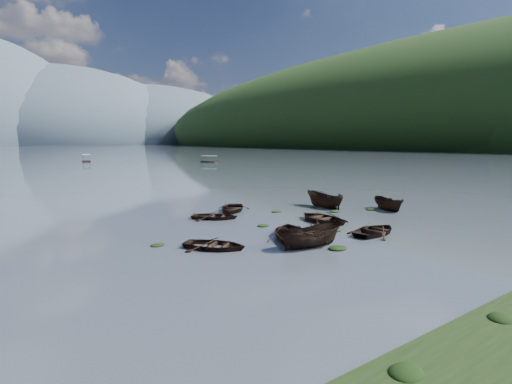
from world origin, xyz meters
TOP-DOWN VIEW (x-y plane):
  - ground_plane at (0.00, 0.00)m, footprint 2400.00×2400.00m
  - right_hill_far at (460.00, 220.00)m, footprint 520.00×1200.00m
  - haze_mtn_c at (140.00, 900.00)m, footprint 520.00×520.00m
  - haze_mtn_d at (320.00, 900.00)m, footprint 520.00×520.00m
  - rowboat_0 at (-9.46, 3.34)m, footprint 4.80×5.03m
  - rowboat_1 at (-3.49, 2.94)m, footprint 5.79×6.08m
  - rowboat_2 at (-4.27, 0.02)m, footprint 4.81×2.37m
  - rowboat_3 at (2.19, 5.61)m, footprint 3.74×4.98m
  - rowboat_4 at (2.10, -0.06)m, footprint 4.84×3.80m
  - rowboat_5 at (11.49, 5.63)m, footprint 2.67×4.29m
  - rowboat_6 at (-4.60, 11.77)m, footprint 4.91×4.85m
  - rowboat_7 at (-1.33, 14.16)m, footprint 5.45×5.57m
  - rowboat_8 at (7.49, 10.50)m, footprint 1.81×4.74m
  - weed_clump_0 at (-3.25, -1.31)m, footprint 1.24×1.01m
  - weed_clump_1 at (-2.99, 6.86)m, footprint 1.01×0.81m
  - weed_clump_2 at (0.40, 2.35)m, footprint 1.08×0.86m
  - weed_clump_3 at (4.68, 8.37)m, footprint 0.79×0.67m
  - weed_clump_4 at (10.19, 6.74)m, footprint 1.07×0.85m
  - weed_clump_5 at (-12.13, 6.12)m, footprint 0.96×0.77m
  - weed_clump_6 at (1.87, 11.24)m, footprint 1.01×0.84m
  - weed_clump_7 at (6.39, 7.94)m, footprint 1.08×0.87m
  - pontoon_centre at (9.31, 119.02)m, footprint 3.77×6.36m
  - pontoon_right at (40.04, 93.06)m, footprint 4.49×5.61m

SIDE VIEW (x-z plane):
  - ground_plane at x=0.00m, z-range 0.00..0.00m
  - right_hill_far at x=460.00m, z-range -95.00..95.00m
  - haze_mtn_c at x=140.00m, z-range -130.00..130.00m
  - haze_mtn_d at x=320.00m, z-range -110.00..110.00m
  - rowboat_0 at x=-9.46m, z-range -0.42..0.42m
  - rowboat_1 at x=-3.49m, z-range -0.51..0.51m
  - rowboat_2 at x=-4.27m, z-range -0.89..0.89m
  - rowboat_3 at x=2.19m, z-range -0.49..0.49m
  - rowboat_4 at x=2.10m, z-range -0.46..0.46m
  - rowboat_5 at x=11.49m, z-range -0.78..0.78m
  - rowboat_6 at x=-4.60m, z-range -0.42..0.42m
  - rowboat_7 at x=-1.33m, z-range -0.47..0.47m
  - rowboat_8 at x=7.49m, z-range -0.91..0.91m
  - weed_clump_0 at x=-3.25m, z-range -0.14..0.14m
  - weed_clump_1 at x=-2.99m, z-range -0.11..0.11m
  - weed_clump_2 at x=0.40m, z-range -0.12..0.12m
  - weed_clump_3 at x=4.68m, z-range -0.09..0.09m
  - weed_clump_4 at x=10.19m, z-range -0.11..0.11m
  - weed_clump_5 at x=-12.13m, z-range -0.10..0.10m
  - weed_clump_6 at x=1.87m, z-range -0.10..0.10m
  - weed_clump_7 at x=6.39m, z-range -0.12..0.12m
  - pontoon_centre at x=9.31m, z-range -1.14..1.14m
  - pontoon_right at x=40.04m, z-range -1.00..1.00m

